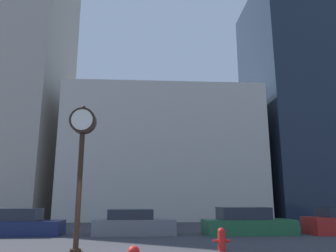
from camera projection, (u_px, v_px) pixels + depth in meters
The scene contains 8 objects.
building_tall_tower at pixel (13, 35), 36.16m from camera, with size 11.41×12.00×39.24m.
building_storefront_row at pixel (162, 157), 34.16m from camera, with size 18.55×12.00×12.36m.
building_glass_modern at pixel (307, 100), 36.55m from camera, with size 11.83×12.00×25.35m.
street_clock at pixel (81, 148), 11.54m from camera, with size 0.91×0.55×5.14m.
car_navy at pixel (18, 224), 16.95m from camera, with size 4.41×2.04×1.37m.
car_grey at pixel (134, 224), 17.25m from camera, with size 4.32×1.88×1.32m.
car_green at pixel (247, 223), 17.51m from camera, with size 4.86×2.14×1.41m.
fire_hydrant_near at pixel (221, 239), 11.83m from camera, with size 0.63×0.27×0.81m.
Camera 1 is at (1.56, -10.01, 1.79)m, focal length 35.00 mm.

